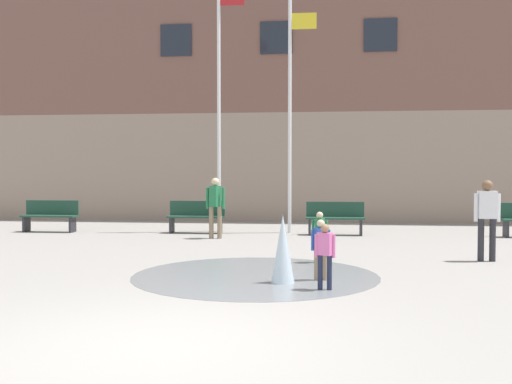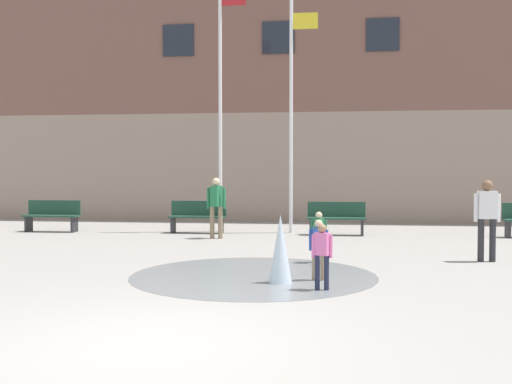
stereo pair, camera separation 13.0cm
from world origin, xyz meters
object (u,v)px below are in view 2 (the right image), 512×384
at_px(park_bench_far_left, 52,215).
at_px(park_bench_left_of_flagpoles, 198,216).
at_px(child_in_fountain, 322,251).
at_px(park_bench_under_right_flagpole, 336,218).
at_px(adult_in_red, 216,203).
at_px(child_running, 319,233).
at_px(child_with_pink_shirt, 319,245).
at_px(adult_near_bench, 487,214).
at_px(flagpole_left, 221,96).
at_px(flagpole_right, 292,108).

relative_size(park_bench_far_left, park_bench_left_of_flagpoles, 1.00).
bearing_deg(park_bench_left_of_flagpoles, child_in_fountain, -64.86).
distance_m(park_bench_far_left, park_bench_under_right_flagpole, 8.21).
distance_m(adult_in_red, child_running, 4.73).
xyz_separation_m(park_bench_under_right_flagpole, child_with_pink_shirt, (-0.34, -6.96, 0.10)).
bearing_deg(child_in_fountain, park_bench_under_right_flagpole, -65.40).
distance_m(park_bench_far_left, child_running, 9.28).
height_order(park_bench_left_of_flagpoles, child_in_fountain, child_in_fountain).
height_order(park_bench_under_right_flagpole, adult_near_bench, adult_near_bench).
height_order(park_bench_far_left, park_bench_under_right_flagpole, same).
relative_size(child_with_pink_shirt, child_in_fountain, 1.00).
bearing_deg(park_bench_under_right_flagpole, adult_in_red, -158.05).
bearing_deg(child_with_pink_shirt, adult_in_red, -93.28).
relative_size(park_bench_under_right_flagpole, adult_near_bench, 1.01).
bearing_deg(child_in_fountain, park_bench_far_left, -17.22).
height_order(child_with_pink_shirt, child_running, same).
height_order(child_in_fountain, flagpole_left, flagpole_left).
height_order(child_with_pink_shirt, flagpole_right, flagpole_right).
bearing_deg(adult_in_red, child_with_pink_shirt, -140.30).
relative_size(adult_near_bench, flagpole_left, 0.22).
bearing_deg(adult_near_bench, child_running, -172.65).
xyz_separation_m(child_in_fountain, flagpole_left, (-3.04, 8.19, 3.34)).
bearing_deg(child_in_fountain, child_with_pink_shirt, -58.45).
height_order(park_bench_under_right_flagpole, adult_in_red, adult_in_red).
distance_m(park_bench_left_of_flagpoles, adult_near_bench, 8.21).
bearing_deg(flagpole_right, park_bench_left_of_flagpoles, -171.50).
bearing_deg(child_with_pink_shirt, park_bench_under_right_flagpole, -122.15).
xyz_separation_m(park_bench_left_of_flagpoles, adult_near_bench, (6.80, -4.58, 0.45)).
bearing_deg(park_bench_left_of_flagpoles, adult_near_bench, -33.97).
bearing_deg(child_running, adult_in_red, -120.85).
distance_m(child_in_fountain, flagpole_left, 9.35).
distance_m(child_running, adult_near_bench, 3.32).
height_order(child_in_fountain, flagpole_right, flagpole_right).
xyz_separation_m(park_bench_under_right_flagpole, adult_in_red, (-3.13, -1.26, 0.45)).
bearing_deg(flagpole_right, flagpole_left, 180.00).
height_order(park_bench_left_of_flagpoles, adult_in_red, adult_in_red).
relative_size(park_bench_far_left, child_with_pink_shirt, 1.62).
bearing_deg(adult_in_red, child_running, -130.71).
relative_size(park_bench_left_of_flagpoles, park_bench_under_right_flagpole, 1.00).
distance_m(park_bench_left_of_flagpoles, child_running, 6.25).
bearing_deg(child_running, park_bench_far_left, -98.91).
xyz_separation_m(child_in_fountain, adult_near_bench, (3.14, 3.21, 0.35)).
bearing_deg(adult_near_bench, flagpole_left, 138.71).
distance_m(park_bench_under_right_flagpole, child_with_pink_shirt, 6.97).
height_order(adult_near_bench, flagpole_left, flagpole_left).
relative_size(child_in_fountain, child_running, 1.00).
xyz_separation_m(park_bench_far_left, child_with_pink_shirt, (7.87, -6.83, 0.10)).
height_order(park_bench_under_right_flagpole, flagpole_right, flagpole_right).
relative_size(adult_in_red, adult_near_bench, 1.00).
relative_size(park_bench_under_right_flagpole, adult_in_red, 1.01).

